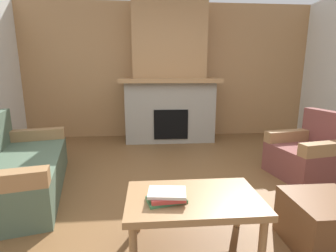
% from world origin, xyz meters
% --- Properties ---
extents(ground, '(9.00, 9.00, 0.00)m').
position_xyz_m(ground, '(0.00, 0.00, 0.00)').
color(ground, brown).
extents(wall_back_wood_panel, '(6.00, 0.12, 2.70)m').
position_xyz_m(wall_back_wood_panel, '(0.00, 3.00, 1.35)').
color(wall_back_wood_panel, '#A87A4C').
rests_on(wall_back_wood_panel, ground).
extents(fireplace, '(1.90, 0.82, 2.70)m').
position_xyz_m(fireplace, '(0.00, 2.62, 1.16)').
color(fireplace, gray).
rests_on(fireplace, ground).
extents(couch, '(1.23, 1.95, 0.85)m').
position_xyz_m(couch, '(-1.92, 0.41, 0.29)').
color(couch, '#4C604C').
rests_on(couch, ground).
extents(armchair, '(0.88, 0.88, 0.85)m').
position_xyz_m(armchair, '(1.66, 0.60, 0.29)').
color(armchair, brown).
rests_on(armchair, ground).
extents(coffee_table, '(1.00, 0.60, 0.43)m').
position_xyz_m(coffee_table, '(-0.09, -0.64, 0.38)').
color(coffee_table, '#997047').
rests_on(coffee_table, ground).
extents(ottoman, '(0.52, 0.52, 0.40)m').
position_xyz_m(ottoman, '(0.91, -0.71, 0.20)').
color(ottoman, brown).
rests_on(ottoman, ground).
extents(book_stack_near_edge, '(0.30, 0.22, 0.08)m').
position_xyz_m(book_stack_near_edge, '(-0.29, -0.69, 0.47)').
color(book_stack_near_edge, '#3D7F4C').
rests_on(book_stack_near_edge, coffee_table).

